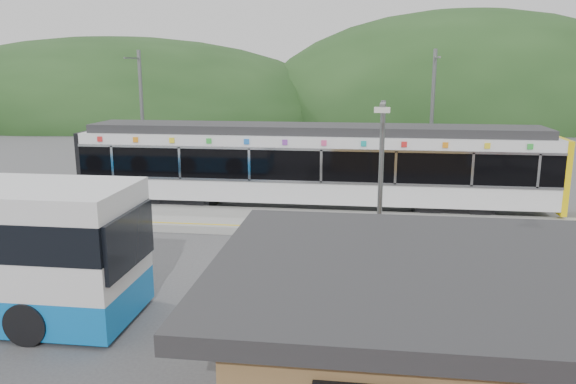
# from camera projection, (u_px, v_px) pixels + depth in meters

# --- Properties ---
(ground) EXTENTS (120.00, 120.00, 0.00)m
(ground) POSITION_uv_depth(u_px,v_px,m) (247.00, 250.00, 19.36)
(ground) COLOR #4C4C4F
(ground) RESTS_ON ground
(hills) EXTENTS (146.00, 149.00, 26.00)m
(hills) POSITION_uv_depth(u_px,v_px,m) (416.00, 217.00, 23.67)
(hills) COLOR #1E3D19
(hills) RESTS_ON ground
(platform) EXTENTS (26.00, 3.20, 0.30)m
(platform) POSITION_uv_depth(u_px,v_px,m) (263.00, 221.00, 22.52)
(platform) COLOR #9E9E99
(platform) RESTS_ON ground
(yellow_line) EXTENTS (26.00, 0.10, 0.01)m
(yellow_line) POSITION_uv_depth(u_px,v_px,m) (257.00, 226.00, 21.22)
(yellow_line) COLOR yellow
(yellow_line) RESTS_ON platform
(train) EXTENTS (20.44, 3.01, 3.74)m
(train) POSITION_uv_depth(u_px,v_px,m) (313.00, 164.00, 24.49)
(train) COLOR black
(train) RESTS_ON ground
(catenary_mast_west) EXTENTS (0.18, 1.80, 7.00)m
(catenary_mast_west) POSITION_uv_depth(u_px,v_px,m) (142.00, 120.00, 27.75)
(catenary_mast_west) COLOR slate
(catenary_mast_west) RESTS_ON ground
(catenary_mast_east) EXTENTS (0.18, 1.80, 7.00)m
(catenary_mast_east) POSITION_uv_depth(u_px,v_px,m) (432.00, 123.00, 25.94)
(catenary_mast_east) COLOR slate
(catenary_mast_east) RESTS_ON ground
(station_shelter) EXTENTS (9.20, 6.20, 3.00)m
(station_shelter) POSITION_uv_depth(u_px,v_px,m) (484.00, 346.00, 9.53)
(station_shelter) COLOR olive
(station_shelter) RESTS_ON ground
(lamp_post) EXTENTS (0.36, 0.97, 5.42)m
(lamp_post) POSITION_uv_depth(u_px,v_px,m) (380.00, 191.00, 13.54)
(lamp_post) COLOR slate
(lamp_post) RESTS_ON ground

